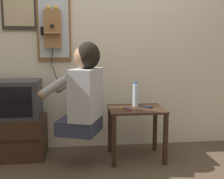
% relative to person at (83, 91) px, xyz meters
% --- Properties ---
extents(wall_back, '(6.80, 0.05, 2.55)m').
position_rel_person_xyz_m(wall_back, '(0.20, 0.58, 0.53)').
color(wall_back, beige).
rests_on(wall_back, ground_plane).
extents(side_table, '(0.56, 0.45, 0.54)m').
position_rel_person_xyz_m(side_table, '(0.54, 0.14, -0.32)').
color(side_table, '#382316').
rests_on(side_table, ground_plane).
extents(person, '(0.62, 0.56, 0.87)m').
position_rel_person_xyz_m(person, '(0.00, 0.00, 0.00)').
color(person, '#2D3347').
rests_on(person, ground_plane).
extents(tv_stand, '(0.71, 0.41, 0.43)m').
position_rel_person_xyz_m(tv_stand, '(-0.76, 0.31, -0.53)').
color(tv_stand, '#382316').
rests_on(tv_stand, ground_plane).
extents(television, '(0.60, 0.37, 0.39)m').
position_rel_person_xyz_m(television, '(-0.75, 0.31, -0.12)').
color(television, '#38383A').
rests_on(television, tv_stand).
extents(wall_phone_antique, '(0.22, 0.19, 0.82)m').
position_rel_person_xyz_m(wall_phone_antique, '(-0.31, 0.49, 0.61)').
color(wall_phone_antique, olive).
extents(framed_picture, '(0.36, 0.03, 0.55)m').
position_rel_person_xyz_m(framed_picture, '(-0.66, 0.54, 0.87)').
color(framed_picture, '#2D2823').
extents(wall_mirror, '(0.36, 0.03, 0.73)m').
position_rel_person_xyz_m(wall_mirror, '(-0.30, 0.53, 0.62)').
color(wall_mirror, brown).
extents(cell_phone_held, '(0.08, 0.13, 0.01)m').
position_rel_person_xyz_m(cell_phone_held, '(0.44, 0.09, -0.21)').
color(cell_phone_held, maroon).
rests_on(cell_phone_held, side_table).
extents(cell_phone_spare, '(0.13, 0.13, 0.01)m').
position_rel_person_xyz_m(cell_phone_spare, '(0.65, 0.16, -0.21)').
color(cell_phone_spare, black).
rests_on(cell_phone_spare, side_table).
extents(water_bottle, '(0.06, 0.06, 0.26)m').
position_rel_person_xyz_m(water_bottle, '(0.55, 0.24, -0.09)').
color(water_bottle, silver).
rests_on(water_bottle, side_table).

